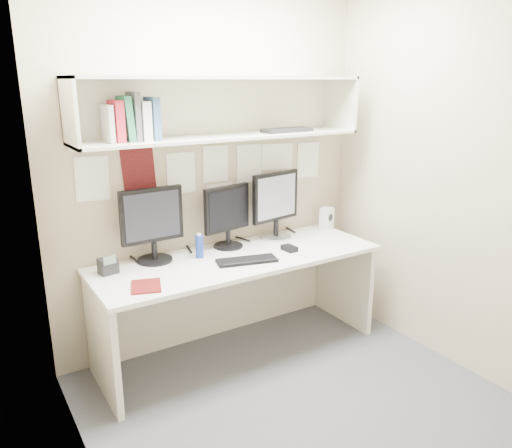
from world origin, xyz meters
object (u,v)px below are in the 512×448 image
monitor_right (276,203)px  keyboard (247,260)px  maroon_notebook (146,286)px  desk_phone (108,266)px  monitor_center (227,214)px  desk (239,304)px  monitor_left (152,222)px  speaker (327,218)px

monitor_right → keyboard: size_ratio=1.27×
monitor_right → maroon_notebook: 1.28m
monitor_right → desk_phone: size_ratio=3.89×
monitor_center → monitor_right: size_ratio=0.88×
desk → monitor_center: 0.65m
monitor_left → monitor_right: monitor_right is taller
monitor_left → keyboard: bearing=-35.5°
speaker → desk_phone: (-1.79, -0.04, -0.04)m
desk → monitor_right: (0.46, 0.22, 0.64)m
desk → desk_phone: (-0.85, 0.15, 0.42)m
monitor_center → keyboard: 0.42m
speaker → maroon_notebook: bearing=170.9°
desk → keyboard: keyboard is taller
desk_phone → monitor_right: bearing=-5.8°
speaker → desk_phone: 1.79m
monitor_center → speaker: (0.90, -0.03, -0.16)m
monitor_center → speaker: 0.92m
monitor_left → desk_phone: bearing=-169.8°
maroon_notebook → desk_phone: (-0.12, 0.33, 0.05)m
monitor_left → maroon_notebook: 0.52m
monitor_right → desk_phone: bearing=173.1°
monitor_right → desk_phone: 1.33m
monitor_left → speaker: bearing=-2.4°
monitor_left → monitor_right: (0.98, -0.00, 0.00)m
desk → monitor_left: 0.85m
monitor_right → speaker: 0.52m
monitor_left → desk_phone: monitor_left is taller
monitor_left → speaker: 1.47m
monitor_left → monitor_right: 0.98m
desk → speaker: size_ratio=11.36×
keyboard → desk_phone: 0.89m
desk_phone → keyboard: bearing=-27.3°
desk → monitor_center: bearing=80.1°
desk → monitor_center: size_ratio=4.46×
monitor_left → keyboard: (0.51, -0.35, -0.26)m
monitor_left → desk_phone: size_ratio=3.80×
monitor_right → monitor_center: bearing=170.1°
monitor_left → monitor_center: (0.56, 0.00, -0.02)m
monitor_center → maroon_notebook: (-0.76, -0.40, -0.24)m
desk → keyboard: bearing=-93.8°
monitor_center → desk_phone: (-0.89, -0.07, -0.19)m
monitor_center → keyboard: bearing=-108.2°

